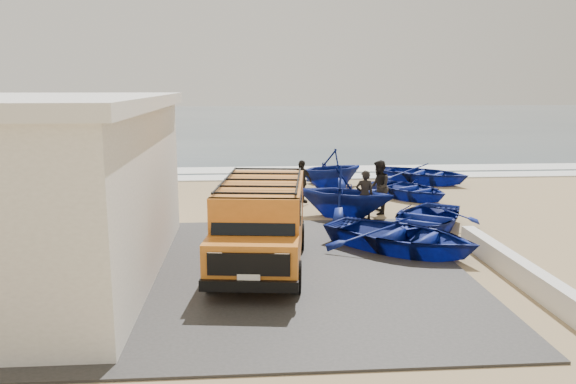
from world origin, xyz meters
name	(u,v)px	position (x,y,z in m)	size (l,w,h in m)	color
ground	(294,248)	(0.00, 0.00, 0.00)	(160.00, 160.00, 0.00)	tan
slab	(220,272)	(-2.00, -2.00, 0.03)	(12.00, 10.00, 0.05)	#383533
ocean	(256,120)	(0.00, 56.00, 0.00)	(180.00, 88.00, 0.01)	#385166
surf_line	(274,177)	(0.00, 12.00, 0.03)	(180.00, 1.60, 0.06)	white
surf_wash	(271,170)	(0.00, 14.50, 0.02)	(180.00, 2.20, 0.04)	white
parapet	(516,269)	(5.00, -3.00, 0.28)	(0.35, 6.00, 0.55)	silver
van	(261,221)	(-0.98, -1.53, 1.20)	(2.64, 5.40, 2.23)	orange
boat_near_left	(400,236)	(2.89, -0.53, 0.45)	(3.11, 4.35, 0.90)	navy
boat_near_right	(426,218)	(4.27, 1.55, 0.41)	(2.83, 3.96, 0.82)	navy
boat_mid_left	(345,192)	(2.04, 3.55, 0.89)	(2.92, 3.38, 1.78)	navy
boat_mid_right	(409,189)	(5.21, 6.64, 0.38)	(2.60, 3.64, 0.75)	navy
boat_far_left	(331,168)	(2.43, 9.34, 0.86)	(2.81, 3.26, 1.72)	navy
boat_far_right	(422,174)	(6.84, 10.02, 0.44)	(3.04, 4.26, 0.88)	navy
fisherman_front	(365,195)	(2.67, 3.24, 0.85)	(0.62, 0.41, 1.70)	black
fisherman_middle	(379,187)	(3.35, 4.05, 0.96)	(0.93, 0.72, 1.91)	black
fisherman_back	(301,182)	(0.78, 6.11, 0.84)	(0.98, 0.41, 1.67)	black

